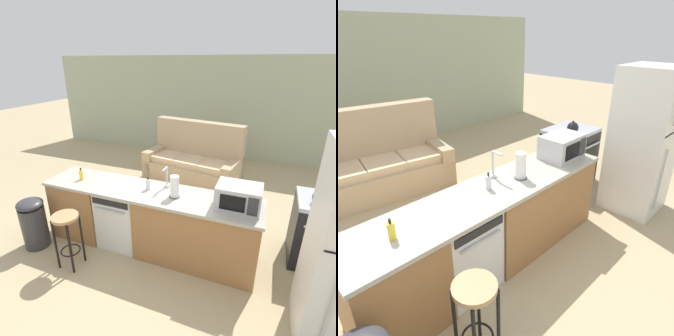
% 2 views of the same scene
% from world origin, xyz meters
% --- Properties ---
extents(ground_plane, '(24.00, 24.00, 0.00)m').
position_xyz_m(ground_plane, '(0.00, 0.00, 0.00)').
color(ground_plane, tan).
extents(wall_back, '(10.00, 0.06, 2.60)m').
position_xyz_m(wall_back, '(0.30, 4.20, 1.30)').
color(wall_back, '#A8B293').
rests_on(wall_back, ground_plane).
extents(kitchen_counter, '(2.94, 0.66, 0.90)m').
position_xyz_m(kitchen_counter, '(0.24, 0.00, 0.42)').
color(kitchen_counter, '#9E6B3D').
rests_on(kitchen_counter, ground_plane).
extents(dishwasher, '(0.58, 0.61, 0.84)m').
position_xyz_m(dishwasher, '(-0.25, -0.00, 0.42)').
color(dishwasher, silver).
rests_on(dishwasher, ground_plane).
extents(stove_range, '(0.76, 0.68, 0.90)m').
position_xyz_m(stove_range, '(2.35, 0.55, 0.45)').
color(stove_range, black).
rests_on(stove_range, ground_plane).
extents(microwave, '(0.50, 0.37, 0.28)m').
position_xyz_m(microwave, '(1.30, -0.00, 1.04)').
color(microwave, '#B7B7BC').
rests_on(microwave, kitchen_counter).
extents(sink_faucet, '(0.07, 0.18, 0.30)m').
position_xyz_m(sink_faucet, '(0.35, 0.17, 1.03)').
color(sink_faucet, silver).
rests_on(sink_faucet, kitchen_counter).
extents(paper_towel_roll, '(0.14, 0.14, 0.28)m').
position_xyz_m(paper_towel_roll, '(0.54, -0.03, 1.04)').
color(paper_towel_roll, '#4C4C51').
rests_on(paper_towel_roll, kitchen_counter).
extents(soap_bottle, '(0.06, 0.06, 0.18)m').
position_xyz_m(soap_bottle, '(0.14, 0.03, 0.97)').
color(soap_bottle, silver).
rests_on(soap_bottle, kitchen_counter).
extents(dish_soap_bottle, '(0.06, 0.06, 0.18)m').
position_xyz_m(dish_soap_bottle, '(-0.87, -0.03, 0.97)').
color(dish_soap_bottle, yellow).
rests_on(dish_soap_bottle, kitchen_counter).
extents(kettle, '(0.21, 0.17, 0.19)m').
position_xyz_m(kettle, '(2.18, 0.42, 0.99)').
color(kettle, black).
rests_on(kettle, stove_range).
extents(bar_stool, '(0.32, 0.32, 0.74)m').
position_xyz_m(bar_stool, '(-0.64, -0.68, 0.54)').
color(bar_stool, tan).
rests_on(bar_stool, ground_plane).
extents(trash_bin, '(0.35, 0.35, 0.74)m').
position_xyz_m(trash_bin, '(-1.36, -0.55, 0.38)').
color(trash_bin, '#333338').
rests_on(trash_bin, ground_plane).
extents(couch, '(2.12, 1.22, 1.27)m').
position_xyz_m(couch, '(0.07, 2.46, 0.39)').
color(couch, tan).
rests_on(couch, ground_plane).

